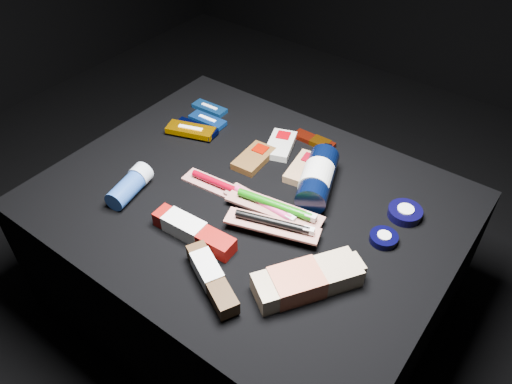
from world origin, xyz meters
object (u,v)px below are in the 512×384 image
Objects in this scene: deodorant_stick at (130,186)px; bodywash_bottle at (305,281)px; lotion_bottle at (318,178)px; toothpaste_carton_red at (190,230)px.

bodywash_bottle is at bearing -10.31° from deodorant_stick.
bodywash_bottle is 0.50m from deodorant_stick.
deodorant_stick is (-0.36, -0.28, -0.01)m from lotion_bottle.
deodorant_stick is (-0.49, -0.01, 0.00)m from bodywash_bottle.
toothpaste_carton_red is (-0.28, -0.03, -0.00)m from bodywash_bottle.
deodorant_stick is at bearing 172.14° from toothpaste_carton_red.
toothpaste_carton_red is at bearing -140.16° from bodywash_bottle.
lotion_bottle is at bearing 61.82° from toothpaste_carton_red.
bodywash_bottle is at bearing 3.46° from toothpaste_carton_red.
bodywash_bottle is 1.65× the size of deodorant_stick.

